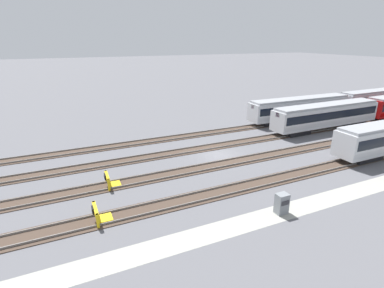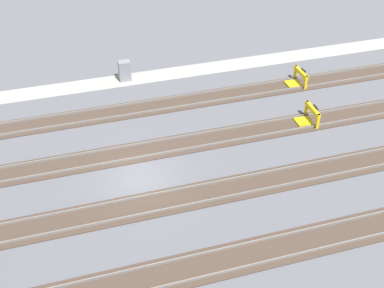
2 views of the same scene
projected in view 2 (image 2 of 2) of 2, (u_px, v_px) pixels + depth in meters
name	position (u px, v px, depth m)	size (l,w,h in m)	color
ground_plane	(140.00, 178.00, 31.88)	(400.00, 400.00, 0.00)	#5B5B60
service_walkway	(105.00, 83.00, 41.56)	(54.00, 2.00, 0.01)	#9E9E93
rail_track_nearest	(116.00, 112.00, 37.91)	(90.00, 2.24, 0.21)	#47382D
rail_track_near_inner	(131.00, 153.00, 33.88)	(90.00, 2.24, 0.21)	#47382D
rail_track_middle	(150.00, 205.00, 29.84)	(90.00, 2.24, 0.21)	#47382D
rail_track_far_inner	(175.00, 273.00, 25.81)	(90.00, 2.24, 0.21)	#47382D
bumper_stop_nearest_track	(297.00, 79.00, 41.05)	(1.35, 2.00, 1.22)	gold
bumper_stop_near_inner_track	(309.00, 116.00, 36.61)	(1.38, 2.01, 1.22)	gold
electrical_cabinet	(125.00, 71.00, 41.50)	(0.90, 0.73, 1.60)	gray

